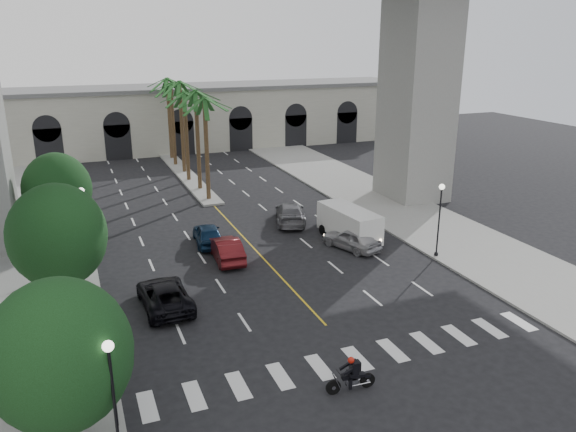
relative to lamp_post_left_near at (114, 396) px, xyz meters
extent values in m
plane|color=black|center=(11.40, 5.00, -3.22)|extent=(140.00, 140.00, 0.00)
cube|color=gray|center=(-3.60, 20.00, -3.15)|extent=(8.00, 100.00, 0.15)
cube|color=gray|center=(26.40, 20.00, -3.15)|extent=(8.00, 100.00, 0.15)
cube|color=gray|center=(11.40, 43.00, -3.12)|extent=(2.00, 24.00, 0.20)
cube|color=beige|center=(11.40, 60.00, 0.78)|extent=(70.00, 10.00, 8.00)
cube|color=slate|center=(11.40, 60.00, 5.03)|extent=(71.00, 10.50, 0.50)
cube|color=gray|center=(29.90, 27.00, 7.18)|extent=(5.00, 6.00, 20.80)
cylinder|color=#47331E|center=(11.40, 33.00, 1.53)|extent=(0.40, 0.40, 9.50)
cylinder|color=#47331E|center=(11.50, 37.00, 1.68)|extent=(0.40, 0.40, 9.80)
cylinder|color=#47331E|center=(11.20, 41.00, 1.43)|extent=(0.40, 0.40, 9.30)
cylinder|color=#47331E|center=(11.55, 45.00, 1.83)|extent=(0.40, 0.40, 10.10)
cylinder|color=#47331E|center=(11.30, 49.00, 1.58)|extent=(0.40, 0.40, 9.60)
cylinder|color=#47331E|center=(11.60, 53.00, 1.73)|extent=(0.40, 0.40, 9.90)
cylinder|color=#382616|center=(-1.60, 2.00, -2.05)|extent=(0.36, 0.36, 2.34)
ellipsoid|color=black|center=(-1.60, 2.00, 0.81)|extent=(5.20, 5.20, 5.72)
cylinder|color=#382616|center=(-1.60, 15.00, -2.00)|extent=(0.36, 0.36, 2.45)
ellipsoid|color=black|center=(-1.60, 15.00, 0.99)|extent=(5.44, 5.44, 5.98)
cylinder|color=#382616|center=(-1.60, 27.00, -2.09)|extent=(0.36, 0.36, 2.27)
ellipsoid|color=black|center=(-1.60, 27.00, 0.68)|extent=(5.04, 5.04, 5.54)
cylinder|color=black|center=(0.00, 0.00, -0.62)|extent=(0.11, 0.11, 5.00)
sphere|color=white|center=(0.00, 0.00, 1.93)|extent=(0.40, 0.40, 0.40)
cylinder|color=black|center=(0.00, 21.00, -3.04)|extent=(0.28, 0.28, 0.36)
cylinder|color=black|center=(0.00, 21.00, -0.62)|extent=(0.11, 0.11, 5.00)
sphere|color=white|center=(0.00, 21.00, 1.93)|extent=(0.40, 0.40, 0.40)
cylinder|color=black|center=(22.80, 13.00, -3.04)|extent=(0.28, 0.28, 0.36)
cylinder|color=black|center=(22.80, 13.00, -0.62)|extent=(0.11, 0.11, 5.00)
sphere|color=white|center=(22.80, 13.00, 1.93)|extent=(0.40, 0.40, 0.40)
cylinder|color=black|center=(0.10, 2.50, -1.47)|extent=(0.10, 0.10, 3.50)
cube|color=black|center=(0.10, 2.50, 0.03)|extent=(0.25, 0.18, 0.80)
cylinder|color=black|center=(0.10, 6.50, -1.47)|extent=(0.10, 0.10, 3.50)
cube|color=black|center=(0.10, 6.50, 0.03)|extent=(0.25, 0.18, 0.80)
cylinder|color=black|center=(9.07, 1.38, -2.88)|extent=(0.69, 0.15, 0.69)
cylinder|color=black|center=(10.72, 1.29, -2.88)|extent=(0.69, 0.15, 0.69)
cube|color=silver|center=(9.95, 1.33, -2.79)|extent=(0.47, 0.34, 0.30)
cube|color=black|center=(9.78, 1.34, -2.47)|extent=(0.64, 0.28, 0.23)
cube|color=black|center=(10.29, 1.31, -2.51)|extent=(0.53, 0.30, 0.14)
cylinder|color=black|center=(9.32, 1.36, -2.21)|extent=(0.07, 0.63, 0.03)
cube|color=black|center=(10.03, 1.33, -2.08)|extent=(0.32, 0.45, 0.60)
cube|color=black|center=(10.21, 1.32, -2.02)|extent=(0.18, 0.35, 0.44)
sphere|color=#B3170B|center=(9.87, 1.34, -1.69)|extent=(0.30, 0.30, 0.30)
imported|color=#99999D|center=(18.01, 16.66, -2.44)|extent=(3.36, 4.96, 1.57)
imported|color=#521013|center=(8.93, 17.99, -2.40)|extent=(2.02, 5.05, 1.63)
imported|color=black|center=(3.70, 12.36, -2.45)|extent=(2.76, 5.65, 1.55)
imported|color=slate|center=(16.12, 23.99, -2.39)|extent=(4.04, 6.21, 1.67)
imported|color=#0E2745|center=(8.49, 21.51, -2.42)|extent=(2.35, 4.87, 1.60)
cube|color=silver|center=(18.69, 18.40, -1.81)|extent=(2.80, 6.08, 2.18)
cube|color=black|center=(18.99, 15.64, -1.53)|extent=(2.03, 0.49, 0.93)
cylinder|color=black|center=(17.88, 16.23, -2.84)|extent=(0.39, 0.79, 0.76)
cylinder|color=black|center=(19.94, 16.46, -2.84)|extent=(0.39, 0.79, 0.76)
cylinder|color=black|center=(17.44, 20.35, -2.84)|extent=(0.39, 0.79, 0.76)
cylinder|color=black|center=(19.49, 20.57, -2.84)|extent=(0.39, 0.79, 0.76)
imported|color=black|center=(-0.10, 7.48, -2.29)|extent=(0.66, 0.53, 1.57)
imported|color=black|center=(-3.30, 7.93, -2.19)|extent=(1.08, 1.06, 1.76)
camera|label=1|loc=(-0.48, -17.34, 11.70)|focal=35.00mm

